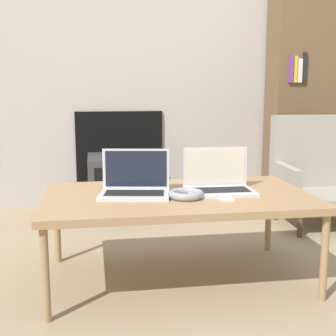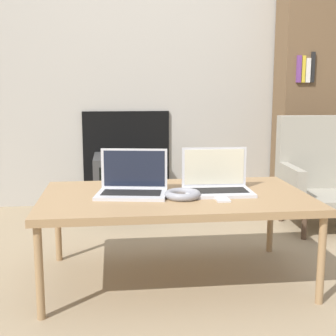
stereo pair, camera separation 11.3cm
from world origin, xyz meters
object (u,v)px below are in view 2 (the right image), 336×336
laptop_right (217,183)px  tv (128,184)px  headphones (183,194)px  armchair (327,174)px  phone (221,198)px  laptop_left (133,185)px

laptop_right → tv: 1.44m
laptop_right → tv: bearing=108.6°
headphones → armchair: bearing=38.4°
phone → tv: bearing=105.0°
phone → armchair: (1.01, 0.99, -0.08)m
phone → tv: phone is taller
tv → laptop_left: bearing=-90.7°
laptop_right → phone: laptop_right is taller
headphones → tv: 1.51m
tv → armchair: armchair is taller
laptop_right → headphones: size_ratio=1.97×
headphones → phone: headphones is taller
headphones → armchair: armchair is taller
tv → armchair: size_ratio=0.67×
laptop_left → tv: size_ratio=0.72×
armchair → phone: bearing=-133.3°
laptop_right → laptop_left: bearing=-178.5°
headphones → phone: size_ratio=1.22×
phone → tv: 1.58m
laptop_left → tv: 1.38m
laptop_left → laptop_right: size_ratio=1.08×
tv → phone: bearing=-75.0°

